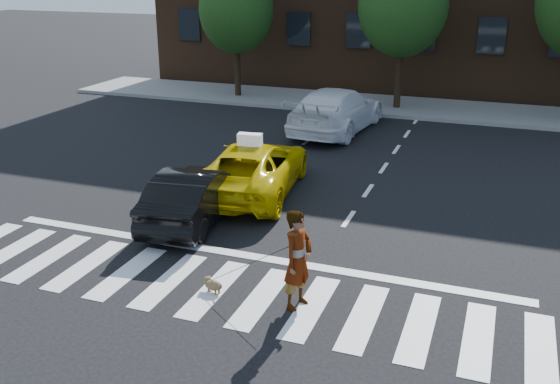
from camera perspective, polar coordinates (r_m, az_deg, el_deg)
name	(u,v)px	position (r m, az deg, el deg)	size (l,w,h in m)	color
ground	(214,289)	(12.50, -6.04, -8.83)	(120.00, 120.00, 0.00)	black
crosswalk	(214,289)	(12.50, -6.05, -8.80)	(13.00, 2.40, 0.01)	silver
stop_line	(246,255)	(13.78, -3.12, -5.80)	(12.00, 0.30, 0.01)	silver
sidewalk_far	(387,106)	(28.32, 9.77, 7.80)	(30.00, 4.00, 0.15)	slate
tree_left	(237,0)	(29.32, -3.99, 17.07)	(3.39, 3.38, 6.50)	black
taxi	(253,168)	(17.28, -2.46, 2.22)	(2.34, 5.08, 1.41)	#D6B904
black_sedan	(193,195)	(15.49, -7.93, -0.25)	(1.43, 4.10, 1.35)	black
white_suv	(336,110)	(23.78, 5.17, 7.49)	(2.32, 5.70, 1.65)	white
woman	(298,260)	(11.43, 1.64, -6.22)	(0.70, 0.46, 1.91)	#999999
dog	(212,284)	(12.33, -6.21, -8.38)	(0.48, 0.33, 0.29)	olive
taxi_sign	(250,139)	(16.85, -2.77, 4.82)	(0.65, 0.28, 0.32)	white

